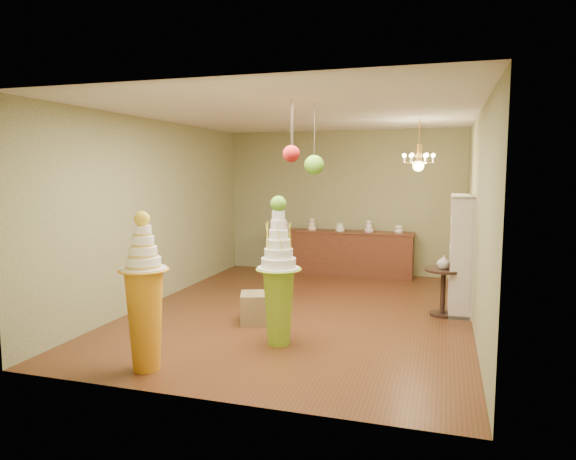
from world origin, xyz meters
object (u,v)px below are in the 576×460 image
(pedestal_orange, at_px, (145,307))
(sideboard, at_px, (340,252))
(pedestal_green, at_px, (279,287))
(round_table, at_px, (443,285))

(pedestal_orange, height_order, sideboard, pedestal_orange)
(pedestal_orange, bearing_deg, sideboard, 79.94)
(pedestal_green, height_order, pedestal_orange, pedestal_green)
(sideboard, relative_size, round_table, 4.26)
(round_table, bearing_deg, sideboard, 129.08)
(sideboard, bearing_deg, pedestal_green, -88.46)
(pedestal_green, height_order, round_table, pedestal_green)
(pedestal_green, bearing_deg, pedestal_orange, -133.27)
(pedestal_green, relative_size, round_table, 2.62)
(pedestal_green, relative_size, pedestal_orange, 1.07)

